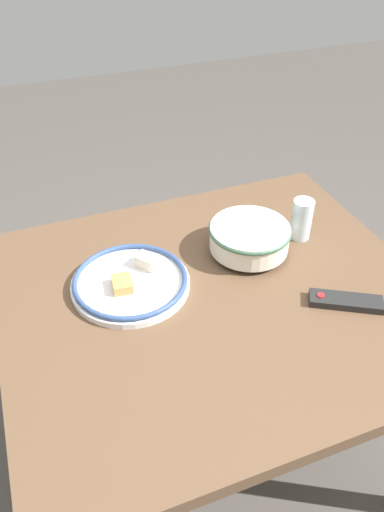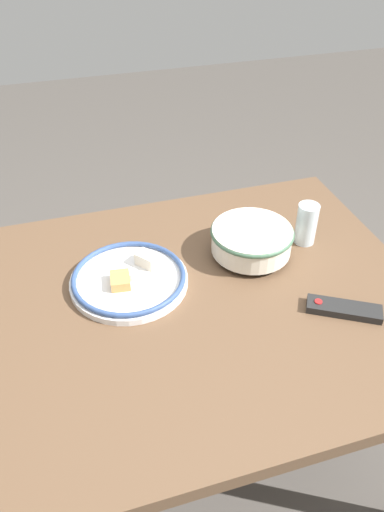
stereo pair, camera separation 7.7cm
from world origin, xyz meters
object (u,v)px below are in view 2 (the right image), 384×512
at_px(noodle_bowl, 252,240).
at_px(tv_remote, 344,309).
at_px(drinking_glass, 306,224).
at_px(food_plate, 129,279).

distance_m(noodle_bowl, tv_remote, 0.32).
bearing_deg(noodle_bowl, drinking_glass, -176.05).
bearing_deg(food_plate, noodle_bowl, -176.17).
distance_m(food_plate, drinking_glass, 0.54).
relative_size(food_plate, drinking_glass, 2.51).
xyz_separation_m(tv_remote, drinking_glass, (-0.04, -0.30, 0.05)).
bearing_deg(food_plate, tv_remote, 151.95).
relative_size(food_plate, tv_remote, 1.69).
bearing_deg(tv_remote, noodle_bowl, 55.31).
xyz_separation_m(food_plate, drinking_glass, (-0.53, -0.04, 0.05)).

